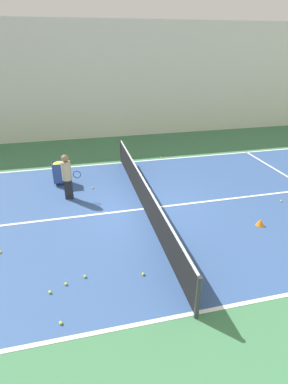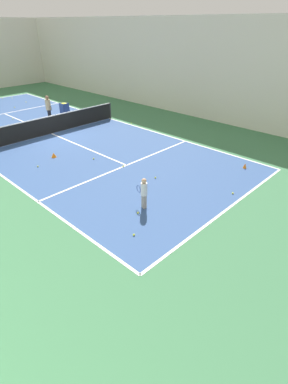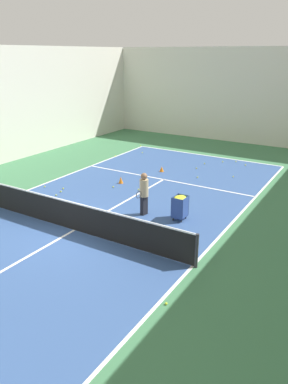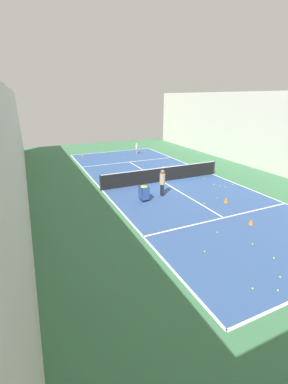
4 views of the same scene
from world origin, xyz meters
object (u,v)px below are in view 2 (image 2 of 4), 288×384
at_px(tennis_net, 50,125).
at_px(ball_cart, 64,107).
at_px(coach_at_net, 48,107).
at_px(player_near_baseline, 144,191).

xyz_separation_m(tennis_net, ball_cart, (2.80, 2.80, 0.10)).
bearing_deg(tennis_net, coach_at_net, 60.73).
distance_m(tennis_net, player_near_baseline, 10.08).
relative_size(coach_at_net, ball_cart, 1.79).
distance_m(player_near_baseline, coach_at_net, 12.84).
bearing_deg(coach_at_net, tennis_net, -18.23).
bearing_deg(tennis_net, player_near_baseline, -102.05).
relative_size(player_near_baseline, coach_at_net, 0.70).
distance_m(coach_at_net, ball_cart, 1.47).
relative_size(tennis_net, player_near_baseline, 7.94).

